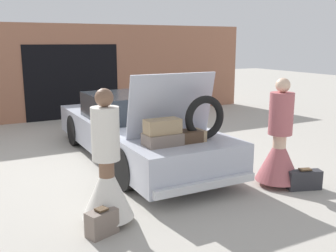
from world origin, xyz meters
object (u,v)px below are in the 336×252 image
car (136,130)px  person_left (107,177)px  suitcase_beside_right_person (304,180)px  suitcase_beside_left_person (102,223)px  person_right (279,148)px

car → person_left: size_ratio=2.95×
person_left → suitcase_beside_right_person: person_left is taller
car → suitcase_beside_left_person: bearing=-120.6°
suitcase_beside_right_person → suitcase_beside_left_person: bearing=179.2°
person_left → suitcase_beside_right_person: bearing=85.6°
suitcase_beside_left_person → car: bearing=59.4°
car → person_left: bearing=-120.4°
person_left → person_right: same height
person_right → suitcase_beside_left_person: bearing=91.4°
car → person_left: (-1.45, -2.47, 0.04)m
suitcase_beside_left_person → person_right: bearing=5.7°
car → person_left: car is taller
person_right → suitcase_beside_left_person: person_right is taller
person_right → suitcase_beside_right_person: bearing=-151.7°
car → suitcase_beside_right_person: 3.29m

